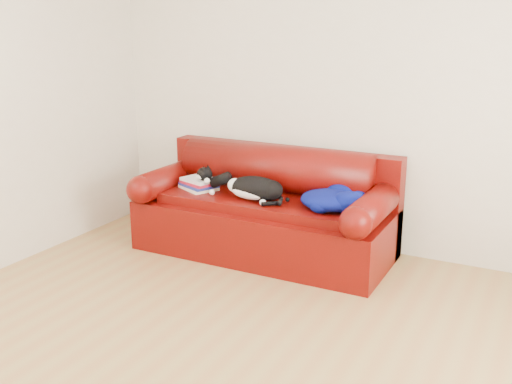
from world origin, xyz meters
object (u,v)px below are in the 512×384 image
cat (254,189)px  sofa_base (264,226)px  book_stack (199,184)px  blanket (333,199)px

cat → sofa_base: bearing=84.4°
book_stack → sofa_base: bearing=6.8°
sofa_base → blanket: size_ratio=3.53×
sofa_base → cat: 0.38m
book_stack → cat: bearing=-5.9°
sofa_base → book_stack: (-0.59, -0.07, 0.31)m
book_stack → cat: 0.57m
sofa_base → blanket: 0.71m
cat → book_stack: bearing=178.2°
sofa_base → blanket: (0.62, -0.06, 0.34)m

